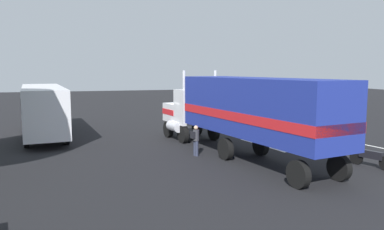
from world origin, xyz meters
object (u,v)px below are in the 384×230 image
object	(u,v)px
person_bystander	(196,139)
motorcycle	(371,157)
semi_truck	(243,109)
parked_bus	(43,106)

from	to	relation	value
person_bystander	motorcycle	world-z (taller)	person_bystander
semi_truck	person_bystander	bearing A→B (deg)	67.35
parked_bus	motorcycle	xyz separation A→B (m)	(-13.31, -15.37, -1.58)
parked_bus	motorcycle	bearing A→B (deg)	-130.88
person_bystander	parked_bus	xyz separation A→B (m)	(8.71, 8.21, 1.17)
semi_truck	motorcycle	distance (m)	6.45
parked_bus	motorcycle	size ratio (longest dim) A/B	5.55
semi_truck	person_bystander	xyz separation A→B (m)	(0.94, 2.26, -1.63)
motorcycle	semi_truck	bearing A→B (deg)	53.32
semi_truck	parked_bus	distance (m)	14.25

